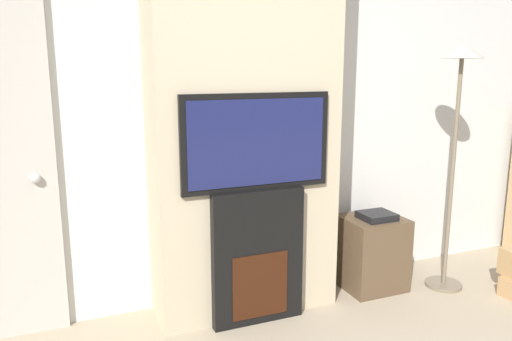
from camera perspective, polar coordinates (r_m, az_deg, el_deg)
name	(u,v)px	position (r m, az deg, el deg)	size (l,w,h in m)	color
wall_back	(232,109)	(3.45, -2.82, 7.04)	(6.00, 0.06, 2.70)	silver
chimney_breast	(244,112)	(3.23, -1.40, 6.73)	(1.21, 0.41, 2.70)	#BCAD8E
fireplace	(256,256)	(3.25, 0.01, -9.78)	(0.61, 0.15, 0.88)	black
television	(256,142)	(3.06, 0.02, 3.28)	(0.96, 0.07, 0.60)	black
floor_lamp	(458,104)	(3.82, 22.09, 7.05)	(0.30, 0.30, 1.79)	#726651
media_stand	(372,252)	(3.87, 13.09, -9.02)	(0.43, 0.39, 0.59)	brown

